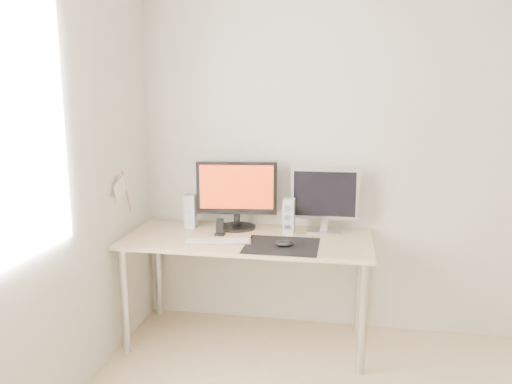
{
  "coord_description": "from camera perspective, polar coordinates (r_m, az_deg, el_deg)",
  "views": [
    {
      "loc": [
        -0.32,
        -1.7,
        1.63
      ],
      "look_at": [
        -0.89,
        1.48,
        1.01
      ],
      "focal_mm": 35.0,
      "sensor_mm": 36.0,
      "label": 1
    }
  ],
  "objects": [
    {
      "name": "keyboard",
      "position": [
        3.15,
        -4.38,
        -5.62
      ],
      "size": [
        0.44,
        0.2,
        0.02
      ],
      "color": "#AAAAAC",
      "rests_on": "desk"
    },
    {
      "name": "pennant",
      "position": [
        3.3,
        -15.03,
        0.33
      ],
      "size": [
        0.01,
        0.23,
        0.29
      ],
      "color": "#A57F54",
      "rests_on": "wall_left"
    },
    {
      "name": "second_monitor",
      "position": [
        3.35,
        7.84,
        -0.58
      ],
      "size": [
        0.45,
        0.16,
        0.43
      ],
      "color": "#BBBBBD",
      "rests_on": "desk"
    },
    {
      "name": "main_monitor",
      "position": [
        3.41,
        -2.22,
        -0.06
      ],
      "size": [
        0.55,
        0.29,
        0.47
      ],
      "color": "black",
      "rests_on": "desk"
    },
    {
      "name": "speaker_left",
      "position": [
        3.49,
        -7.45,
        -2.19
      ],
      "size": [
        0.07,
        0.09,
        0.23
      ],
      "color": "silver",
      "rests_on": "desk"
    },
    {
      "name": "mousepad",
      "position": [
        3.08,
        2.97,
        -6.13
      ],
      "size": [
        0.45,
        0.4,
        0.0
      ],
      "primitive_type": "cube",
      "color": "black",
      "rests_on": "desk"
    },
    {
      "name": "speaker_right",
      "position": [
        3.33,
        3.76,
        -2.77
      ],
      "size": [
        0.07,
        0.09,
        0.23
      ],
      "color": "silver",
      "rests_on": "desk"
    },
    {
      "name": "wall_back",
      "position": [
        3.48,
        15.46,
        4.2
      ],
      "size": [
        3.5,
        0.0,
        3.5
      ],
      "primitive_type": "plane",
      "rotation": [
        1.57,
        0.0,
        0.0
      ],
      "color": "beige",
      "rests_on": "ground"
    },
    {
      "name": "mouse",
      "position": [
        3.04,
        3.28,
        -5.91
      ],
      "size": [
        0.11,
        0.07,
        0.04
      ],
      "primitive_type": "ellipsoid",
      "color": "black",
      "rests_on": "mousepad"
    },
    {
      "name": "phone_dock",
      "position": [
        3.31,
        -4.16,
        -4.35
      ],
      "size": [
        0.06,
        0.05,
        0.11
      ],
      "color": "black",
      "rests_on": "desk"
    },
    {
      "name": "desk",
      "position": [
        3.29,
        -0.96,
        -6.46
      ],
      "size": [
        1.6,
        0.7,
        0.73
      ],
      "color": "#D1B587",
      "rests_on": "ground"
    }
  ]
}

